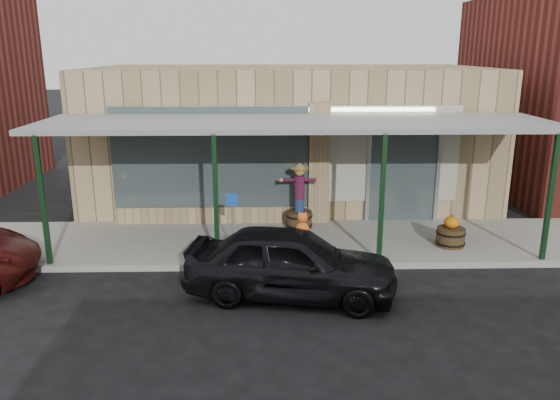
{
  "coord_description": "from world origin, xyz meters",
  "views": [
    {
      "loc": [
        -0.69,
        -9.21,
        4.71
      ],
      "look_at": [
        -0.4,
        2.6,
        1.45
      ],
      "focal_mm": 35.0,
      "sensor_mm": 36.0,
      "label": 1
    }
  ],
  "objects_px": {
    "barrel_scarecrow": "(299,206)",
    "barrel_pumpkin": "(451,235)",
    "parked_sedan": "(291,262)",
    "handicap_sign": "(232,214)"
  },
  "relations": [
    {
      "from": "barrel_pumpkin",
      "to": "parked_sedan",
      "type": "distance_m",
      "value": 4.6
    },
    {
      "from": "barrel_pumpkin",
      "to": "barrel_scarecrow",
      "type": "bearing_deg",
      "value": 157.4
    },
    {
      "from": "barrel_scarecrow",
      "to": "barrel_pumpkin",
      "type": "bearing_deg",
      "value": -46.41
    },
    {
      "from": "barrel_scarecrow",
      "to": "handicap_sign",
      "type": "height_order",
      "value": "barrel_scarecrow"
    },
    {
      "from": "barrel_scarecrow",
      "to": "barrel_pumpkin",
      "type": "relative_size",
      "value": 2.22
    },
    {
      "from": "barrel_scarecrow",
      "to": "handicap_sign",
      "type": "xyz_separation_m",
      "value": [
        -1.65,
        -1.7,
        0.31
      ]
    },
    {
      "from": "barrel_pumpkin",
      "to": "parked_sedan",
      "type": "height_order",
      "value": "parked_sedan"
    },
    {
      "from": "handicap_sign",
      "to": "barrel_pumpkin",
      "type": "bearing_deg",
      "value": 20.74
    },
    {
      "from": "barrel_scarecrow",
      "to": "parked_sedan",
      "type": "height_order",
      "value": "barrel_scarecrow"
    },
    {
      "from": "barrel_scarecrow",
      "to": "barrel_pumpkin",
      "type": "xyz_separation_m",
      "value": [
        3.56,
        -1.48,
        -0.31
      ]
    }
  ]
}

